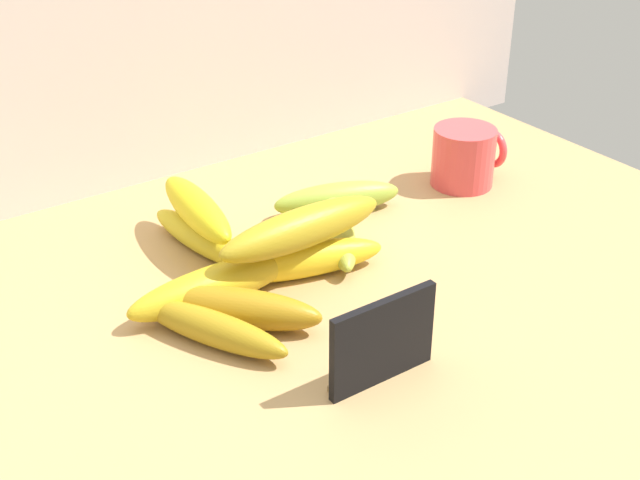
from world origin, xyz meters
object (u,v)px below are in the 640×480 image
object	(u,v)px
banana_5	(214,286)
banana_0	(240,308)
banana_4	(338,230)
banana_7	(197,209)
chalkboard_sign	(382,344)
banana_1	(213,328)
banana_6	(199,237)
coffee_mug	(465,156)
banana_8	(302,228)
banana_2	(298,260)
banana_3	(337,198)

from	to	relation	value
banana_5	banana_0	bearing A→B (deg)	-87.87
banana_4	banana_7	distance (cm)	16.11
chalkboard_sign	banana_4	distance (cm)	24.99
banana_0	banana_5	size ratio (longest dim) A/B	0.86
banana_1	banana_6	size ratio (longest dim) A/B	1.01
coffee_mug	banana_6	bearing A→B (deg)	173.61
banana_4	banana_1	bearing A→B (deg)	-157.14
banana_8	banana_2	bearing A→B (deg)	105.02
banana_0	banana_3	distance (cm)	25.82
banana_3	chalkboard_sign	bearing A→B (deg)	-118.89
banana_1	chalkboard_sign	bearing A→B (deg)	-54.07
coffee_mug	banana_7	bearing A→B (deg)	173.58
banana_3	banana_5	distance (cm)	23.71
banana_6	banana_7	distance (cm)	3.59
banana_3	banana_2	bearing A→B (deg)	-141.64
chalkboard_sign	coffee_mug	xyz separation A→B (cm)	(34.04, 25.83, -0.04)
chalkboard_sign	banana_5	world-z (taller)	chalkboard_sign
banana_5	banana_7	xyz separation A→B (cm)	(3.86, 10.64, 3.12)
chalkboard_sign	banana_6	world-z (taller)	chalkboard_sign
banana_8	banana_6	bearing A→B (deg)	117.61
banana_4	banana_6	xyz separation A→B (cm)	(-13.66, 7.73, -0.09)
chalkboard_sign	banana_5	size ratio (longest dim) A/B	0.58
banana_1	banana_7	distance (cm)	18.48
banana_7	banana_8	world-z (taller)	banana_8
banana_5	coffee_mug	bearing A→B (deg)	9.22
banana_3	banana_7	size ratio (longest dim) A/B	0.95
banana_7	banana_2	bearing A→B (deg)	-61.72
coffee_mug	banana_6	distance (cm)	36.67
banana_2	banana_8	distance (cm)	4.17
coffee_mug	banana_8	distance (cm)	31.30
coffee_mug	banana_6	size ratio (longest dim) A/B	0.58
chalkboard_sign	banana_8	distance (cm)	18.76
coffee_mug	banana_0	world-z (taller)	coffee_mug
banana_1	banana_2	world-z (taller)	banana_2
banana_4	banana_0	bearing A→B (deg)	-155.95
banana_2	banana_1	bearing A→B (deg)	-157.41
coffee_mug	banana_6	world-z (taller)	coffee_mug
banana_2	banana_4	world-z (taller)	banana_2
banana_5	chalkboard_sign	bearing A→B (deg)	-72.13
banana_0	banana_8	world-z (taller)	banana_8
banana_1	banana_3	bearing A→B (deg)	30.75
coffee_mug	banana_4	bearing A→B (deg)	-170.86
banana_3	banana_5	bearing A→B (deg)	-157.42
banana_2	banana_8	size ratio (longest dim) A/B	0.96
banana_1	banana_4	xyz separation A→B (cm)	(20.98, 8.84, 0.05)
chalkboard_sign	coffee_mug	world-z (taller)	chalkboard_sign
banana_3	banana_6	xyz separation A→B (cm)	(-18.01, 1.51, -0.34)
banana_0	banana_2	distance (cm)	10.61
banana_6	banana_4	bearing A→B (deg)	-29.51
banana_7	coffee_mug	bearing A→B (deg)	-6.42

